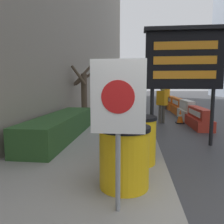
% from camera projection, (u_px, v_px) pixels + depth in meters
% --- Properties ---
extents(sidewalk_left, '(3.30, 56.00, 0.15)m').
position_uv_depth(sidewalk_left, '(46.00, 217.00, 2.63)').
color(sidewalk_left, gray).
rests_on(sidewalk_left, ground_plane).
extents(hedge_strip, '(0.90, 4.16, 0.66)m').
position_uv_depth(hedge_strip, '(62.00, 126.00, 6.29)').
color(hedge_strip, '#284C23').
rests_on(hedge_strip, sidewalk_left).
extents(bare_tree, '(1.09, 1.22, 2.59)m').
position_uv_depth(bare_tree, '(84.00, 91.00, 9.33)').
color(bare_tree, '#4C3D2D').
rests_on(bare_tree, sidewalk_left).
extents(barrel_drum_foreground, '(0.76, 0.76, 0.91)m').
position_uv_depth(barrel_drum_foreground, '(124.00, 156.00, 3.21)').
color(barrel_drum_foreground, yellow).
rests_on(barrel_drum_foreground, sidewalk_left).
extents(barrel_drum_middle, '(0.76, 0.76, 0.91)m').
position_uv_depth(barrel_drum_middle, '(137.00, 139.00, 4.21)').
color(barrel_drum_middle, yellow).
rests_on(barrel_drum_middle, sidewalk_left).
extents(warning_sign, '(0.63, 0.08, 1.79)m').
position_uv_depth(warning_sign, '(118.00, 108.00, 2.47)').
color(warning_sign, gray).
rests_on(warning_sign, sidewalk_left).
extents(message_board, '(2.14, 0.36, 3.15)m').
position_uv_depth(message_board, '(184.00, 60.00, 5.82)').
color(message_board, black).
rests_on(message_board, ground_plane).
extents(jersey_barrier_red_striped, '(0.61, 2.08, 0.78)m').
position_uv_depth(jersey_barrier_red_striped, '(199.00, 119.00, 8.53)').
color(jersey_barrier_red_striped, red).
rests_on(jersey_barrier_red_striped, ground_plane).
extents(jersey_barrier_white, '(0.55, 1.83, 0.92)m').
position_uv_depth(jersey_barrier_white, '(186.00, 111.00, 10.61)').
color(jersey_barrier_white, silver).
rests_on(jersey_barrier_white, ground_plane).
extents(jersey_barrier_orange_far, '(0.54, 2.11, 0.89)m').
position_uv_depth(jersey_barrier_orange_far, '(178.00, 107.00, 12.71)').
color(jersey_barrier_orange_far, orange).
rests_on(jersey_barrier_orange_far, ground_plane).
extents(jersey_barrier_orange_near, '(0.64, 1.92, 0.88)m').
position_uv_depth(jersey_barrier_orange_near, '(172.00, 104.00, 14.99)').
color(jersey_barrier_orange_near, orange).
rests_on(jersey_barrier_orange_near, ground_plane).
extents(traffic_cone_mid, '(0.38, 0.38, 0.68)m').
position_uv_depth(traffic_cone_mid, '(200.00, 116.00, 9.25)').
color(traffic_cone_mid, black).
rests_on(traffic_cone_mid, ground_plane).
extents(traffic_cone_far, '(0.34, 0.34, 0.61)m').
position_uv_depth(traffic_cone_far, '(180.00, 117.00, 9.43)').
color(traffic_cone_far, black).
rests_on(traffic_cone_far, ground_plane).
extents(traffic_light_near_curb, '(0.28, 0.45, 4.38)m').
position_uv_depth(traffic_light_near_curb, '(151.00, 69.00, 20.56)').
color(traffic_light_near_curb, '#2D2D30').
rests_on(traffic_light_near_curb, ground_plane).
extents(pedestrian_worker, '(0.48, 0.48, 1.62)m').
position_uv_depth(pedestrian_worker, '(162.00, 101.00, 9.47)').
color(pedestrian_worker, '#514C42').
rests_on(pedestrian_worker, ground_plane).
extents(pedestrian_passerby, '(0.50, 0.53, 1.75)m').
position_uv_depth(pedestrian_passerby, '(166.00, 94.00, 14.99)').
color(pedestrian_passerby, '#333338').
rests_on(pedestrian_passerby, ground_plane).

